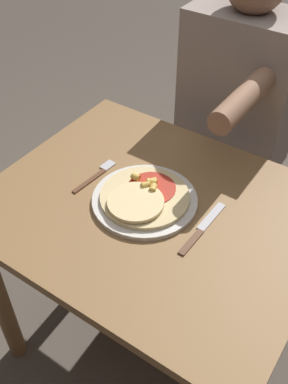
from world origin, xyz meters
name	(u,v)px	position (x,y,z in m)	size (l,w,h in m)	color
ground_plane	(151,342)	(0.00, 0.00, 0.00)	(8.00, 8.00, 0.00)	brown
dining_table	(153,239)	(0.00, 0.00, 0.60)	(0.91, 0.74, 0.74)	olive
plate	(144,201)	(-0.03, 0.00, 0.74)	(0.29, 0.29, 0.01)	silver
pizza	(143,197)	(-0.03, -0.01, 0.76)	(0.25, 0.25, 0.04)	#E0C689
fork	(97,174)	(-0.21, 0.02, 0.74)	(0.03, 0.18, 0.00)	brown
knife	(202,229)	(0.15, 0.00, 0.74)	(0.03, 0.22, 0.00)	brown
person_diner	(237,108)	(-0.02, 0.57, 0.75)	(0.38, 0.52, 1.27)	#2D2D38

